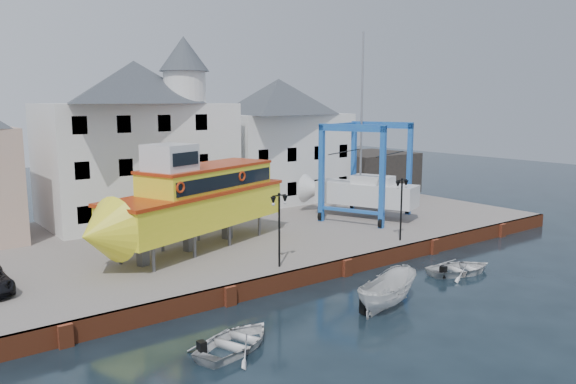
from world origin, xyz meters
TOP-DOWN VIEW (x-y plane):
  - ground at (0.00, 0.00)m, footprint 140.00×140.00m
  - hardstanding at (0.00, 11.00)m, footprint 44.00×22.00m
  - quay_wall at (-0.00, 0.10)m, footprint 44.00×0.47m
  - building_white_main at (-4.87, 18.39)m, footprint 14.00×8.30m
  - building_white_right at (9.00, 19.00)m, footprint 12.00×8.00m
  - shed_dark at (19.00, 17.00)m, footprint 8.00×7.00m
  - lamp_post_left at (-4.00, 1.20)m, footprint 1.12×0.32m
  - lamp_post_right at (6.00, 1.20)m, footprint 1.12×0.32m
  - tour_boat at (-6.44, 7.30)m, footprint 15.70×8.74m
  - travel_lift at (9.16, 8.73)m, footprint 8.20×9.75m
  - motorboat_a at (-1.89, -4.98)m, footprint 5.02×2.93m
  - motorboat_b at (5.72, -3.78)m, footprint 4.87×4.02m
  - motorboat_d at (-10.40, -4.49)m, footprint 4.97×4.28m

SIDE VIEW (x-z plane):
  - ground at x=0.00m, z-range 0.00..0.00m
  - motorboat_a at x=-1.89m, z-range -0.91..0.91m
  - motorboat_b at x=5.72m, z-range -0.44..0.44m
  - motorboat_d at x=-10.40m, z-range -0.43..0.43m
  - hardstanding at x=0.00m, z-range 0.00..1.00m
  - quay_wall at x=0.00m, z-range 0.00..1.00m
  - shed_dark at x=19.00m, z-range 1.00..5.00m
  - travel_lift at x=9.16m, z-range -3.81..10.61m
  - tour_boat at x=-6.44m, z-range 0.81..7.51m
  - lamp_post_left at x=-4.00m, z-range 2.07..6.27m
  - lamp_post_right at x=6.00m, z-range 2.07..6.27m
  - building_white_right at x=9.00m, z-range 1.00..12.20m
  - building_white_main at x=-4.87m, z-range 0.34..14.34m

